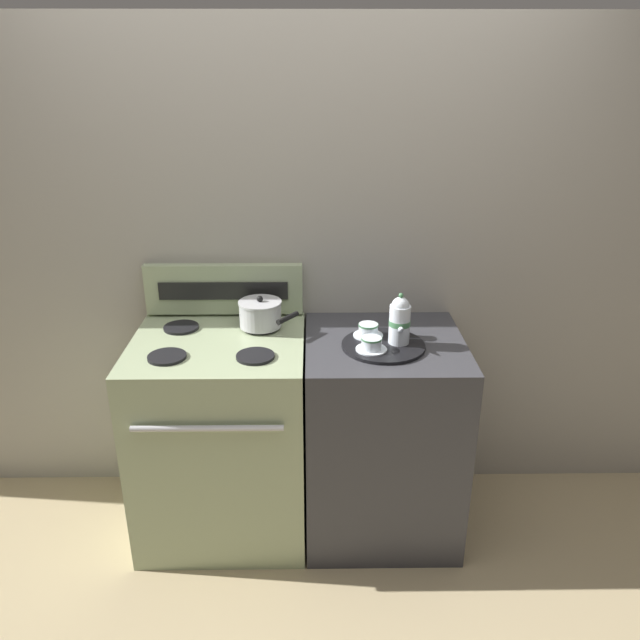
# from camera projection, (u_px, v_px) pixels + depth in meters

# --- Properties ---
(ground_plane) EXTENTS (6.00, 6.00, 0.00)m
(ground_plane) POSITION_uv_depth(u_px,v_px,m) (300.00, 517.00, 2.97)
(ground_plane) COLOR tan
(wall_back) EXTENTS (6.00, 0.05, 2.20)m
(wall_back) POSITION_uv_depth(u_px,v_px,m) (299.00, 275.00, 2.87)
(wall_back) COLOR #9E998E
(wall_back) RESTS_ON ground
(stove) EXTENTS (0.73, 0.68, 0.93)m
(stove) POSITION_uv_depth(u_px,v_px,m) (223.00, 436.00, 2.79)
(stove) COLOR #9EAD84
(stove) RESTS_ON ground
(control_panel) EXTENTS (0.72, 0.05, 0.23)m
(control_panel) POSITION_uv_depth(u_px,v_px,m) (224.00, 289.00, 2.84)
(control_panel) COLOR #9EAD84
(control_panel) RESTS_ON stove
(side_counter) EXTENTS (0.67, 0.65, 0.92)m
(side_counter) POSITION_uv_depth(u_px,v_px,m) (381.00, 435.00, 2.80)
(side_counter) COLOR #38383D
(side_counter) RESTS_ON ground
(saucepan) EXTENTS (0.26, 0.25, 0.14)m
(saucepan) POSITION_uv_depth(u_px,v_px,m) (261.00, 314.00, 2.72)
(saucepan) COLOR #B7B7BC
(saucepan) RESTS_ON stove
(serving_tray) EXTENTS (0.34, 0.34, 0.01)m
(serving_tray) POSITION_uv_depth(u_px,v_px,m) (383.00, 345.00, 2.57)
(serving_tray) COLOR black
(serving_tray) RESTS_ON side_counter
(teapot) EXTENTS (0.09, 0.14, 0.22)m
(teapot) POSITION_uv_depth(u_px,v_px,m) (400.00, 320.00, 2.54)
(teapot) COLOR silver
(teapot) RESTS_ON serving_tray
(teacup_left) EXTENTS (0.13, 0.13, 0.05)m
(teacup_left) POSITION_uv_depth(u_px,v_px,m) (371.00, 344.00, 2.50)
(teacup_left) COLOR silver
(teacup_left) RESTS_ON serving_tray
(teacup_right) EXTENTS (0.13, 0.13, 0.05)m
(teacup_right) POSITION_uv_depth(u_px,v_px,m) (368.00, 330.00, 2.63)
(teacup_right) COLOR silver
(teacup_right) RESTS_ON serving_tray
(creamer_jug) EXTENTS (0.06, 0.06, 0.08)m
(creamer_jug) POSITION_uv_depth(u_px,v_px,m) (402.00, 326.00, 2.64)
(creamer_jug) COLOR silver
(creamer_jug) RESTS_ON serving_tray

